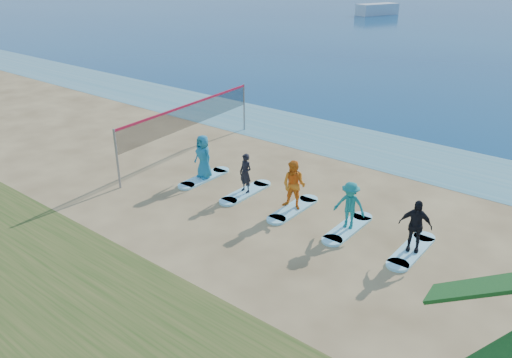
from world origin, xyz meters
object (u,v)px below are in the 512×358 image
Objects in this scene: student_1 at (246,173)px; surfboard_4 at (411,251)px; volleyball_net at (189,116)px; student_4 at (415,226)px; student_2 at (294,185)px; surfboard_3 at (348,228)px; surfboard_2 at (293,209)px; student_0 at (203,157)px; student_3 at (350,205)px; surfboard_0 at (204,178)px; surfboard_1 at (246,192)px; boat_offshore_a at (377,15)px.

surfboard_4 is (6.87, 0.00, -0.83)m from student_1.
student_4 is (11.67, -1.70, -0.95)m from volleyball_net.
student_1 is at bearing 168.72° from student_2.
surfboard_3 is at bearing 180.00° from surfboard_4.
student_0 is at bearing 180.00° from surfboard_2.
student_2 is 0.84× the size of surfboard_4.
surfboard_0 is at bearing 169.52° from student_3.
volleyball_net is 5.19m from student_1.
student_1 reaches higher than surfboard_1.
surfboard_2 is (2.29, 0.00, -0.83)m from student_1.
surfboard_2 is 1.31× the size of student_3.
surfboard_3 is at bearing 6.43° from student_1.
student_0 is at bearing -173.57° from student_1.
boat_offshore_a is 74.19m from surfboard_4.
boat_offshore_a is at bearing 115.56° from surfboard_3.
student_3 reaches higher than surfboard_1.
student_3 is at bearing 162.92° from student_4.
student_2 is (4.58, 0.00, 0.00)m from student_0.
volleyball_net reaches higher than surfboard_1.
student_0 is 1.07× the size of student_4.
student_2 is (4.58, 0.00, 0.97)m from surfboard_0.
student_2 is 4.68m from surfboard_4.
volleyball_net is 5.39× the size of student_3.
surfboard_1 is 2.29m from surfboard_2.
boat_offshore_a is at bearing 117.15° from surfboard_4.
boat_offshore_a is 72.21m from surfboard_2.
student_0 is 0.84× the size of surfboard_4.
surfboard_4 is at bearing -41.78° from boat_offshore_a.
surfboard_0 is at bearing -48.43° from boat_offshore_a.
student_0 is 1.10× the size of student_3.
surfboard_1 and surfboard_4 have the same top height.
student_0 is 0.84× the size of surfboard_1.
boat_offshore_a is 4.18× the size of student_4.
student_4 is (9.17, 0.00, 0.91)m from surfboard_0.
boat_offshore_a reaches higher than surfboard_4.
boat_offshore_a is 71.32m from student_1.
student_0 is at bearing 0.00° from surfboard_0.
student_2 reaches higher than surfboard_3.
surfboard_1 is at bearing -46.70° from boat_offshore_a.
student_4 is (6.87, 0.00, 0.08)m from student_1.
surfboard_3 is (9.38, -1.70, -1.86)m from volleyball_net.
surfboard_1 is at bearing -19.50° from volleyball_net.
student_2 reaches higher than student_4.
student_0 is 1.17× the size of student_1.
student_4 reaches higher than surfboard_2.
student_1 reaches higher than surfboard_4.
surfboard_4 is at bearing 6.43° from student_1.
boat_offshore_a reaches higher than surfboard_2.
student_2 is at bearing -13.48° from volleyball_net.
student_1 is at bearing -19.50° from volleyball_net.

